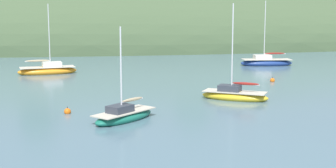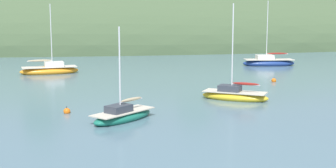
{
  "view_description": "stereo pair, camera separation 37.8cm",
  "coord_description": "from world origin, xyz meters",
  "px_view_note": "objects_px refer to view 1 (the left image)",
  "views": [
    {
      "loc": [
        -5.91,
        -12.72,
        6.26
      ],
      "look_at": [
        0.0,
        20.0,
        1.2
      ],
      "focal_mm": 49.55,
      "sensor_mm": 36.0,
      "label": 1
    },
    {
      "loc": [
        -5.54,
        -12.78,
        6.26
      ],
      "look_at": [
        0.0,
        20.0,
        1.2
      ],
      "focal_mm": 49.55,
      "sensor_mm": 36.0,
      "label": 2
    }
  ],
  "objects_px": {
    "sailboat_grey_yawl": "(124,115)",
    "mooring_buoy_outer": "(272,80)",
    "sailboat_red_portside": "(48,70)",
    "sailboat_blue_center": "(266,62)",
    "sailboat_white_near": "(234,95)",
    "mooring_buoy_inner": "(67,112)"
  },
  "relations": [
    {
      "from": "sailboat_red_portside",
      "to": "sailboat_white_near",
      "type": "xyz_separation_m",
      "value": [
        14.61,
        -17.63,
        -0.04
      ]
    },
    {
      "from": "mooring_buoy_outer",
      "to": "sailboat_blue_center",
      "type": "bearing_deg",
      "value": 70.36
    },
    {
      "from": "sailboat_blue_center",
      "to": "mooring_buoy_outer",
      "type": "height_order",
      "value": "sailboat_blue_center"
    },
    {
      "from": "sailboat_red_portside",
      "to": "sailboat_blue_center",
      "type": "height_order",
      "value": "sailboat_blue_center"
    },
    {
      "from": "sailboat_red_portside",
      "to": "sailboat_grey_yawl",
      "type": "xyz_separation_m",
      "value": [
        6.04,
        -22.99,
        -0.07
      ]
    },
    {
      "from": "sailboat_red_portside",
      "to": "sailboat_blue_center",
      "type": "relative_size",
      "value": 0.93
    },
    {
      "from": "sailboat_white_near",
      "to": "sailboat_blue_center",
      "type": "distance_m",
      "value": 23.77
    },
    {
      "from": "mooring_buoy_outer",
      "to": "sailboat_grey_yawl",
      "type": "bearing_deg",
      "value": -138.16
    },
    {
      "from": "sailboat_white_near",
      "to": "mooring_buoy_inner",
      "type": "distance_m",
      "value": 12.26
    },
    {
      "from": "sailboat_red_portside",
      "to": "sailboat_blue_center",
      "type": "xyz_separation_m",
      "value": [
        25.62,
        3.43,
        0.01
      ]
    },
    {
      "from": "sailboat_blue_center",
      "to": "mooring_buoy_inner",
      "type": "bearing_deg",
      "value": -133.91
    },
    {
      "from": "sailboat_white_near",
      "to": "mooring_buoy_inner",
      "type": "bearing_deg",
      "value": -166.91
    },
    {
      "from": "sailboat_red_portside",
      "to": "sailboat_white_near",
      "type": "bearing_deg",
      "value": -50.35
    },
    {
      "from": "sailboat_grey_yawl",
      "to": "mooring_buoy_inner",
      "type": "bearing_deg",
      "value": 142.4
    },
    {
      "from": "sailboat_red_portside",
      "to": "mooring_buoy_outer",
      "type": "xyz_separation_m",
      "value": [
        20.97,
        -9.62,
        -0.26
      ]
    },
    {
      "from": "sailboat_grey_yawl",
      "to": "mooring_buoy_outer",
      "type": "height_order",
      "value": "sailboat_grey_yawl"
    },
    {
      "from": "mooring_buoy_outer",
      "to": "sailboat_white_near",
      "type": "bearing_deg",
      "value": -128.43
    },
    {
      "from": "sailboat_white_near",
      "to": "mooring_buoy_outer",
      "type": "bearing_deg",
      "value": 51.57
    },
    {
      "from": "sailboat_red_portside",
      "to": "mooring_buoy_inner",
      "type": "xyz_separation_m",
      "value": [
        2.68,
        -20.41,
        -0.26
      ]
    },
    {
      "from": "mooring_buoy_outer",
      "to": "mooring_buoy_inner",
      "type": "bearing_deg",
      "value": -149.48
    },
    {
      "from": "sailboat_white_near",
      "to": "sailboat_red_portside",
      "type": "bearing_deg",
      "value": 129.65
    },
    {
      "from": "mooring_buoy_inner",
      "to": "sailboat_blue_center",
      "type": "bearing_deg",
      "value": 46.09
    }
  ]
}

